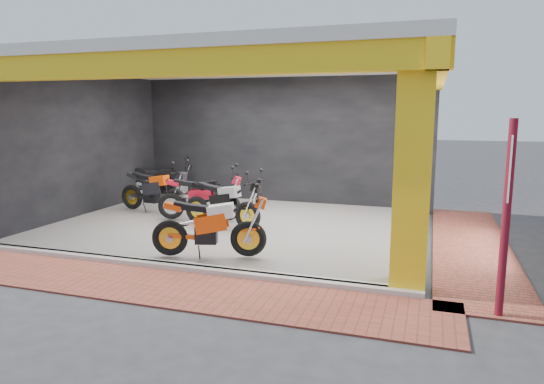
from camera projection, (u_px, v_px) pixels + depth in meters
The scene contains 17 objects.
ground at pixel (199, 253), 8.94m from camera, with size 80.00×80.00×0.00m, color #2D2D30.
showroom_floor at pixel (240, 226), 10.80m from camera, with size 8.00×6.00×0.10m, color beige.
showroom_ceiling at pixel (238, 62), 10.22m from camera, with size 8.40×6.40×0.20m, color beige.
back_wall at pixel (281, 142), 13.43m from camera, with size 8.20×0.20×3.50m, color black.
left_wall at pixel (83, 146), 11.80m from camera, with size 0.20×6.20×3.50m, color black.
corner_column at pixel (413, 171), 6.79m from camera, with size 0.50×0.50×3.50m, color yellow.
header_beam_front at pixel (164, 64), 7.46m from camera, with size 8.40×0.30×0.40m, color yellow.
header_beam_right at pixel (437, 72), 9.03m from camera, with size 0.30×6.40×0.40m, color yellow.
floor_kerb at pixel (171, 267), 7.97m from camera, with size 8.00×0.20×0.10m, color beige.
paver_front at pixel (144, 284), 7.25m from camera, with size 9.00×1.40×0.03m, color #973E31.
paver_right at pixel (471, 246), 9.32m from camera, with size 1.40×7.00×0.03m, color #973E31.
signpost at pixel (507, 211), 5.92m from camera, with size 0.10×0.35×2.49m.
moto_hero at pixel (248, 221), 8.19m from camera, with size 2.08×0.77×1.27m, color #FF4A0A, non-canonical shape.
moto_row_a at pixel (248, 202), 10.05m from camera, with size 2.04×0.75×1.24m, color black, non-canonical shape.
moto_row_b at pixel (228, 194), 10.98m from camera, with size 2.04×0.76×1.25m, color red, non-canonical shape.
moto_row_c at pixel (175, 189), 11.65m from camera, with size 2.09×0.77×1.28m, color black, non-canonical shape.
moto_row_d at pixel (182, 178), 13.91m from camera, with size 1.92×0.71×1.17m, color black, non-canonical shape.
Camera 1 is at (3.99, -7.78, 2.57)m, focal length 32.00 mm.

